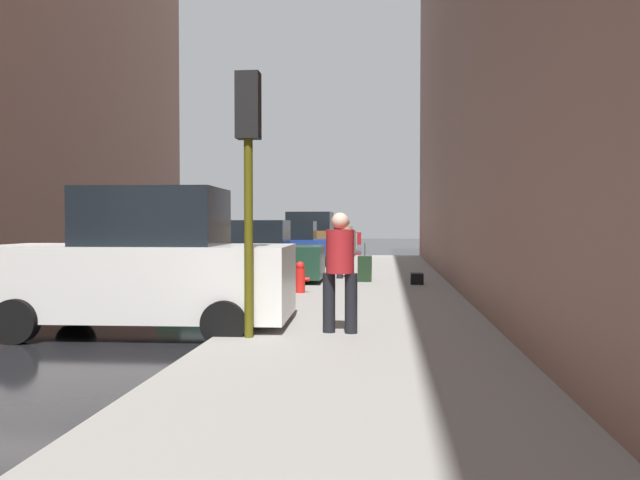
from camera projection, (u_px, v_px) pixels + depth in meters
ground_plane at (32, 318)px, 11.26m from camera, size 120.00×120.00×0.00m
sidewalk at (364, 319)px, 10.63m from camera, size 4.00×40.00×0.15m
parked_white_van at (145, 267)px, 9.63m from camera, size 4.67×2.20×2.25m
parked_dark_green_sedan at (246, 256)px, 16.63m from camera, size 4.24×2.14×1.79m
parked_blue_sedan at (286, 246)px, 23.22m from camera, size 4.25×2.16×1.79m
parked_bronze_suv at (307, 238)px, 29.45m from camera, size 4.66×2.19×2.25m
parked_silver_sedan at (322, 238)px, 36.32m from camera, size 4.23×2.12×1.79m
parked_red_hatchback at (331, 236)px, 42.64m from camera, size 4.26×2.18×1.79m
fire_hydrant at (300, 277)px, 13.97m from camera, size 0.42×0.22×0.70m
traffic_light at (248, 146)px, 8.44m from camera, size 0.32×0.32×3.60m
pedestrian_in_tan_coat at (345, 245)px, 17.60m from camera, size 0.52×0.45×1.71m
pedestrian_in_red_jacket at (340, 266)px, 8.84m from camera, size 0.52×0.45×1.71m
rolling_suitcase at (365, 268)px, 16.78m from camera, size 0.37×0.56×1.04m
duffel_bag at (417, 279)px, 15.95m from camera, size 0.32×0.44×0.28m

